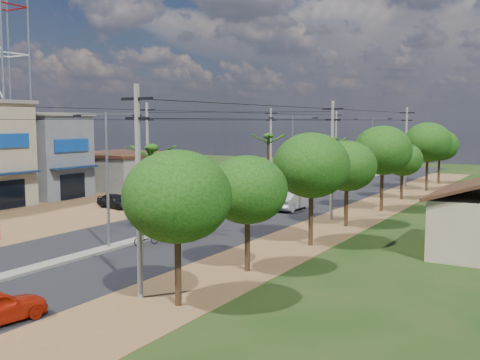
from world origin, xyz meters
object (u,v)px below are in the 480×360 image
(car_parked_dark, at_px, (115,201))
(moto_rider_east, at_px, (147,239))
(car_white_far, at_px, (258,185))
(car_silver_mid, at_px, (292,201))

(car_parked_dark, relative_size, moto_rider_east, 2.18)
(car_white_far, height_order, moto_rider_east, car_white_far)
(car_parked_dark, bearing_deg, moto_rider_east, -120.85)
(car_silver_mid, bearing_deg, car_parked_dark, 27.51)
(car_white_far, relative_size, car_parked_dark, 1.47)
(car_white_far, distance_m, moto_rider_east, 26.20)
(car_silver_mid, bearing_deg, car_white_far, -46.63)
(car_parked_dark, bearing_deg, car_silver_mid, -53.98)
(car_white_far, bearing_deg, moto_rider_east, -66.10)
(car_silver_mid, relative_size, car_white_far, 0.85)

